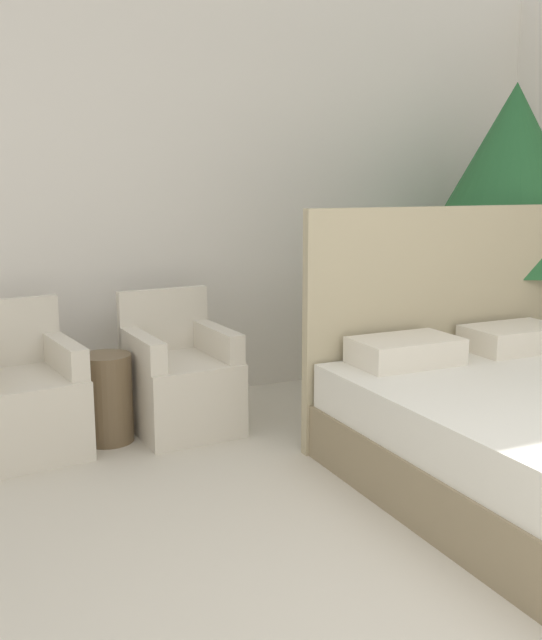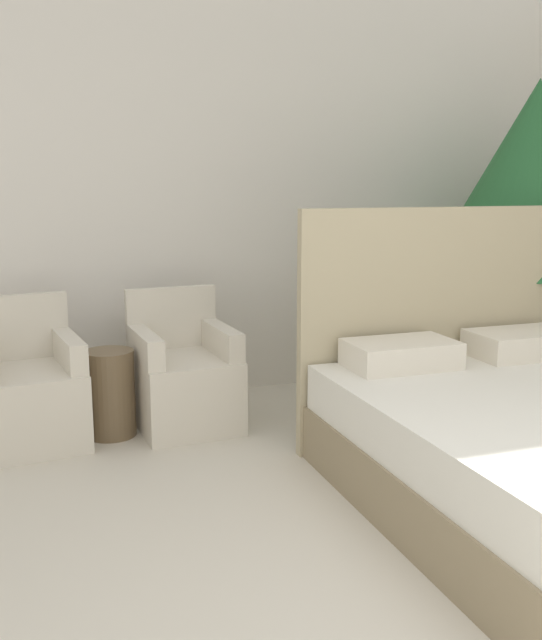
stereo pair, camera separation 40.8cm
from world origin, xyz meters
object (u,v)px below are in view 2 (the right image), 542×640
object	(u,v)px
bed	(541,440)
potted_palm	(533,184)
side_table	(110,393)
armchair_near_window_left	(28,396)
armchair_near_window_right	(184,382)

from	to	relation	value
bed	potted_palm	size ratio (longest dim) A/B	0.93
side_table	armchair_near_window_left	bearing A→B (deg)	176.14
potted_palm	side_table	bearing A→B (deg)	177.05
armchair_near_window_left	potted_palm	bearing A→B (deg)	-10.32
bed	side_table	world-z (taller)	bed
armchair_near_window_left	side_table	size ratio (longest dim) A/B	1.60
armchair_near_window_right	side_table	xyz separation A→B (m)	(-0.45, -0.03, -0.02)
armchair_near_window_left	side_table	xyz separation A→B (m)	(0.45, -0.03, -0.02)
side_table	armchair_near_window_right	bearing A→B (deg)	3.91
armchair_near_window_right	bed	bearing A→B (deg)	-53.46
potted_palm	side_table	xyz separation A→B (m)	(-2.79, 0.14, -1.20)
armchair_near_window_left	armchair_near_window_right	bearing A→B (deg)	-7.24
armchair_near_window_right	potted_palm	distance (m)	2.63
side_table	bed	bearing A→B (deg)	-41.11
armchair_near_window_left	potted_palm	distance (m)	3.45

